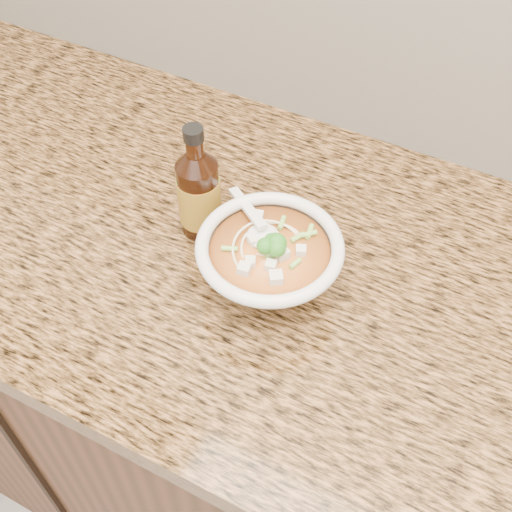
% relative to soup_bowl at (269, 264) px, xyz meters
% --- Properties ---
extents(cabinet, '(4.00, 0.65, 0.86)m').
position_rel_soup_bowl_xyz_m(cabinet, '(0.17, 0.06, -0.52)').
color(cabinet, black).
rests_on(cabinet, ground).
extents(counter_slab, '(4.00, 0.68, 0.04)m').
position_rel_soup_bowl_xyz_m(counter_slab, '(0.17, 0.06, -0.07)').
color(counter_slab, '#976337').
rests_on(counter_slab, cabinet).
extents(soup_bowl, '(0.20, 0.19, 0.11)m').
position_rel_soup_bowl_xyz_m(soup_bowl, '(0.00, 0.00, 0.00)').
color(soup_bowl, white).
rests_on(soup_bowl, counter_slab).
extents(hot_sauce_bottle, '(0.07, 0.07, 0.19)m').
position_rel_soup_bowl_xyz_m(hot_sauce_bottle, '(-0.14, 0.05, 0.02)').
color(hot_sauce_bottle, '#341407').
rests_on(hot_sauce_bottle, counter_slab).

